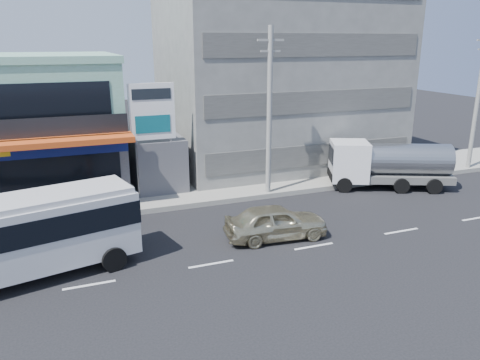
% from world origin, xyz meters
% --- Properties ---
extents(ground, '(120.00, 120.00, 0.00)m').
position_xyz_m(ground, '(0.00, 0.00, 0.00)').
color(ground, black).
rests_on(ground, ground).
extents(sidewalk, '(70.00, 5.00, 0.30)m').
position_xyz_m(sidewalk, '(5.00, 9.50, 0.15)').
color(sidewalk, gray).
rests_on(sidewalk, ground).
extents(shop_building, '(12.40, 11.70, 8.00)m').
position_xyz_m(shop_building, '(-8.00, 13.95, 4.00)').
color(shop_building, '#414145').
rests_on(shop_building, ground).
extents(concrete_building, '(16.00, 12.00, 14.00)m').
position_xyz_m(concrete_building, '(10.00, 15.00, 7.00)').
color(concrete_building, gray).
rests_on(concrete_building, ground).
extents(gap_structure, '(3.00, 6.00, 3.50)m').
position_xyz_m(gap_structure, '(0.00, 12.00, 1.75)').
color(gap_structure, '#414145').
rests_on(gap_structure, ground).
extents(satellite_dish, '(1.50, 1.50, 0.15)m').
position_xyz_m(satellite_dish, '(0.00, 11.00, 3.58)').
color(satellite_dish, slate).
rests_on(satellite_dish, gap_structure).
extents(billboard, '(2.60, 0.18, 6.90)m').
position_xyz_m(billboard, '(-0.50, 9.20, 4.93)').
color(billboard, gray).
rests_on(billboard, ground).
extents(utility_pole_near, '(1.60, 0.30, 10.00)m').
position_xyz_m(utility_pole_near, '(6.00, 7.40, 5.15)').
color(utility_pole_near, '#999993').
rests_on(utility_pole_near, ground).
extents(utility_pole_far, '(1.60, 0.30, 10.00)m').
position_xyz_m(utility_pole_far, '(22.00, 7.40, 5.15)').
color(utility_pole_far, '#999993').
rests_on(utility_pole_far, ground).
extents(minibus, '(8.47, 4.38, 3.39)m').
position_xyz_m(minibus, '(-6.89, 1.50, 2.02)').
color(minibus, silver).
rests_on(minibus, ground).
extents(sedan, '(5.08, 2.40, 1.68)m').
position_xyz_m(sedan, '(3.75, 1.50, 0.84)').
color(sedan, beige).
rests_on(sedan, ground).
extents(tanker_truck, '(7.88, 5.13, 3.01)m').
position_xyz_m(tanker_truck, '(13.75, 6.29, 1.62)').
color(tanker_truck, white).
rests_on(tanker_truck, ground).
extents(motorcycle_rider, '(1.79, 0.72, 2.25)m').
position_xyz_m(motorcycle_rider, '(-4.00, 5.63, 0.74)').
color(motorcycle_rider, '#63200E').
rests_on(motorcycle_rider, ground).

